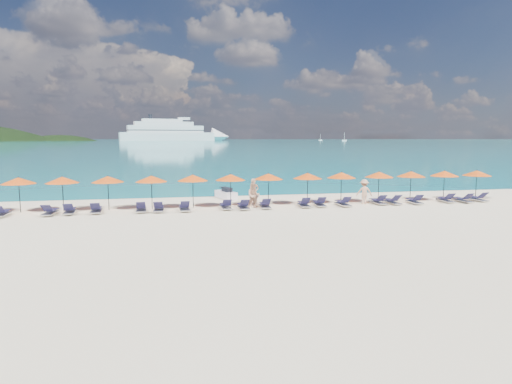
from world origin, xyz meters
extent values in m
plane|color=beige|center=(0.00, 0.00, 0.00)|extent=(1400.00, 1400.00, 0.00)
cube|color=#1FA9B2|center=(0.00, 660.00, 0.01)|extent=(1600.00, 1300.00, 0.01)
ellipsoid|color=black|center=(-150.00, 560.00, -35.00)|extent=(162.00, 126.00, 85.50)
cube|color=silver|center=(-14.89, 550.12, 5.48)|extent=(122.57, 44.48, 10.96)
cone|color=silver|center=(56.15, 563.89, 5.48)|extent=(28.27, 28.27, 24.12)
cube|color=silver|center=(-17.04, 549.70, 15.35)|extent=(98.26, 36.66, 8.77)
cube|color=silver|center=(-19.19, 549.28, 21.93)|extent=(76.54, 30.38, 5.48)
cube|color=silver|center=(-21.35, 548.86, 26.31)|extent=(52.23, 22.56, 3.84)
cube|color=black|center=(-17.04, 549.70, 13.70)|extent=(99.49, 37.11, 0.99)
cube|color=black|center=(-17.04, 549.70, 17.54)|extent=(97.04, 36.22, 0.99)
cylinder|color=black|center=(-36.20, 545.98, 30.70)|extent=(4.82, 4.82, 6.03)
cube|color=silver|center=(200.48, 567.98, 0.69)|extent=(5.15, 1.72, 1.37)
cylinder|color=silver|center=(200.48, 567.98, 5.15)|extent=(0.31, 0.31, 8.58)
cube|color=silver|center=(204.79, 489.58, 0.78)|extent=(5.86, 1.95, 1.56)
cylinder|color=silver|center=(204.79, 489.58, 5.86)|extent=(0.35, 0.35, 9.77)
cube|color=white|center=(-1.30, 8.71, 0.30)|extent=(1.58, 2.55, 0.55)
cube|color=black|center=(-1.24, 8.52, 0.70)|extent=(0.78, 1.10, 0.35)
cylinder|color=black|center=(-1.48, 9.28, 0.85)|extent=(0.54, 0.22, 0.06)
imported|color=tan|center=(0.16, 4.61, 0.96)|extent=(0.76, 0.55, 1.92)
imported|color=tan|center=(-0.01, 3.88, 0.86)|extent=(0.89, 0.59, 1.71)
imported|color=tan|center=(8.02, 4.16, 0.88)|extent=(1.22, 0.74, 1.76)
cylinder|color=black|center=(-14.78, 4.98, 1.10)|extent=(0.05, 0.05, 2.20)
cone|color=#DC4C0F|center=(-14.78, 4.98, 2.02)|extent=(2.10, 2.10, 0.42)
sphere|color=black|center=(-14.78, 4.98, 2.24)|extent=(0.08, 0.08, 0.08)
cylinder|color=black|center=(-12.21, 4.98, 1.10)|extent=(0.05, 0.05, 2.20)
cone|color=#DC4C0F|center=(-12.21, 4.98, 2.02)|extent=(2.10, 2.10, 0.42)
sphere|color=black|center=(-12.21, 4.98, 2.24)|extent=(0.08, 0.08, 0.08)
cylinder|color=black|center=(-9.42, 4.92, 1.10)|extent=(0.05, 0.05, 2.20)
cone|color=#DC4C0F|center=(-9.42, 4.92, 2.02)|extent=(2.10, 2.10, 0.42)
sphere|color=black|center=(-9.42, 4.92, 2.24)|extent=(0.08, 0.08, 0.08)
cylinder|color=black|center=(-6.66, 4.73, 1.10)|extent=(0.05, 0.05, 2.20)
cone|color=#DC4C0F|center=(-6.66, 4.73, 2.02)|extent=(2.10, 2.10, 0.42)
sphere|color=black|center=(-6.66, 4.73, 2.24)|extent=(0.08, 0.08, 0.08)
cylinder|color=black|center=(-3.97, 4.86, 1.10)|extent=(0.05, 0.05, 2.20)
cone|color=#DC4C0F|center=(-3.97, 4.86, 2.02)|extent=(2.10, 2.10, 0.42)
sphere|color=black|center=(-3.97, 4.86, 2.24)|extent=(0.08, 0.08, 0.08)
cylinder|color=black|center=(-1.42, 4.81, 1.10)|extent=(0.05, 0.05, 2.20)
cone|color=#DC4C0F|center=(-1.42, 4.81, 2.02)|extent=(2.10, 2.10, 0.42)
sphere|color=black|center=(-1.42, 4.81, 2.24)|extent=(0.08, 0.08, 0.08)
cylinder|color=black|center=(1.25, 4.95, 1.10)|extent=(0.05, 0.05, 2.20)
cone|color=#DC4C0F|center=(1.25, 4.95, 2.02)|extent=(2.10, 2.10, 0.42)
sphere|color=black|center=(1.25, 4.95, 2.24)|extent=(0.08, 0.08, 0.08)
cylinder|color=black|center=(4.05, 4.87, 1.10)|extent=(0.05, 0.05, 2.20)
cone|color=#DC4C0F|center=(4.05, 4.87, 2.02)|extent=(2.10, 2.10, 0.42)
sphere|color=black|center=(4.05, 4.87, 2.24)|extent=(0.08, 0.08, 0.08)
cylinder|color=black|center=(6.61, 4.95, 1.10)|extent=(0.05, 0.05, 2.20)
cone|color=#DC4C0F|center=(6.61, 4.95, 2.02)|extent=(2.10, 2.10, 0.42)
sphere|color=black|center=(6.61, 4.95, 2.24)|extent=(0.08, 0.08, 0.08)
cylinder|color=black|center=(9.50, 4.94, 1.10)|extent=(0.05, 0.05, 2.20)
cone|color=#DC4C0F|center=(9.50, 4.94, 2.02)|extent=(2.10, 2.10, 0.42)
sphere|color=black|center=(9.50, 4.94, 2.24)|extent=(0.08, 0.08, 0.08)
cylinder|color=black|center=(12.02, 4.88, 1.10)|extent=(0.05, 0.05, 2.20)
cone|color=#DC4C0F|center=(12.02, 4.88, 2.02)|extent=(2.10, 2.10, 0.42)
sphere|color=black|center=(12.02, 4.88, 2.24)|extent=(0.08, 0.08, 0.08)
cylinder|color=black|center=(14.73, 4.83, 1.10)|extent=(0.05, 0.05, 2.20)
cone|color=#DC4C0F|center=(14.73, 4.83, 2.02)|extent=(2.10, 2.10, 0.42)
sphere|color=black|center=(14.73, 4.83, 2.24)|extent=(0.08, 0.08, 0.08)
cylinder|color=black|center=(17.40, 4.75, 1.10)|extent=(0.05, 0.05, 2.20)
cone|color=#DC4C0F|center=(17.40, 4.75, 2.02)|extent=(2.10, 2.10, 0.42)
sphere|color=black|center=(17.40, 4.75, 2.24)|extent=(0.08, 0.08, 0.08)
cube|color=silver|center=(-15.36, 3.60, 0.14)|extent=(0.70, 1.73, 0.06)
cube|color=#1D1B3D|center=(-15.37, 3.85, 0.30)|extent=(0.60, 1.13, 0.04)
cube|color=silver|center=(-12.64, 3.55, 0.14)|extent=(0.72, 1.74, 0.06)
cube|color=#1D1B3D|center=(-12.63, 3.80, 0.30)|extent=(0.62, 1.13, 0.04)
cube|color=#1D1B3D|center=(-12.68, 3.00, 0.55)|extent=(0.58, 0.57, 0.43)
cube|color=silver|center=(-11.57, 3.76, 0.14)|extent=(0.77, 1.75, 0.06)
cube|color=#1D1B3D|center=(-11.59, 4.01, 0.30)|extent=(0.65, 1.14, 0.04)
cube|color=#1D1B3D|center=(-11.52, 3.21, 0.55)|extent=(0.60, 0.58, 0.43)
cube|color=silver|center=(-10.02, 3.78, 0.14)|extent=(0.76, 1.74, 0.06)
cube|color=#1D1B3D|center=(-10.04, 4.03, 0.30)|extent=(0.64, 1.14, 0.04)
cube|color=#1D1B3D|center=(-9.97, 3.23, 0.55)|extent=(0.59, 0.58, 0.43)
cube|color=silver|center=(-7.29, 3.71, 0.14)|extent=(0.71, 1.73, 0.06)
cube|color=#1D1B3D|center=(-7.30, 3.96, 0.30)|extent=(0.61, 1.13, 0.04)
cube|color=#1D1B3D|center=(-7.26, 3.16, 0.55)|extent=(0.58, 0.56, 0.43)
cube|color=silver|center=(-6.19, 3.58, 0.14)|extent=(0.66, 1.71, 0.06)
cube|color=#1D1B3D|center=(-6.18, 3.83, 0.30)|extent=(0.58, 1.11, 0.04)
cube|color=#1D1B3D|center=(-6.20, 3.03, 0.55)|extent=(0.56, 0.55, 0.43)
cube|color=silver|center=(-4.59, 3.55, 0.14)|extent=(0.73, 1.74, 0.06)
cube|color=#1D1B3D|center=(-4.60, 3.79, 0.30)|extent=(0.62, 1.13, 0.04)
cube|color=#1D1B3D|center=(-4.55, 3.00, 0.55)|extent=(0.58, 0.57, 0.43)
cube|color=silver|center=(-1.90, 3.75, 0.14)|extent=(0.71, 1.73, 0.06)
cube|color=#1D1B3D|center=(-1.91, 4.00, 0.30)|extent=(0.61, 1.13, 0.04)
cube|color=#1D1B3D|center=(-1.87, 3.20, 0.55)|extent=(0.58, 0.56, 0.43)
cube|color=silver|center=(-0.76, 3.49, 0.14)|extent=(0.63, 1.70, 0.06)
cube|color=#1D1B3D|center=(-0.76, 3.74, 0.30)|extent=(0.55, 1.10, 0.04)
cube|color=#1D1B3D|center=(-0.75, 2.94, 0.55)|extent=(0.55, 0.54, 0.43)
cube|color=silver|center=(0.73, 3.66, 0.14)|extent=(0.70, 1.73, 0.06)
cube|color=#1D1B3D|center=(0.74, 3.90, 0.30)|extent=(0.60, 1.13, 0.04)
cube|color=#1D1B3D|center=(0.71, 3.11, 0.55)|extent=(0.58, 0.56, 0.43)
cube|color=silver|center=(3.42, 3.64, 0.14)|extent=(0.75, 1.74, 0.06)
cube|color=#1D1B3D|center=(3.44, 3.89, 0.30)|extent=(0.63, 1.14, 0.04)
cube|color=#1D1B3D|center=(3.38, 3.09, 0.55)|extent=(0.59, 0.58, 0.43)
cube|color=silver|center=(4.55, 3.69, 0.14)|extent=(0.75, 1.74, 0.06)
cube|color=#1D1B3D|center=(4.57, 3.94, 0.30)|extent=(0.63, 1.14, 0.04)
cube|color=#1D1B3D|center=(4.50, 3.14, 0.55)|extent=(0.59, 0.58, 0.43)
cube|color=silver|center=(6.19, 3.53, 0.14)|extent=(0.66, 1.71, 0.06)
cube|color=#1D1B3D|center=(6.18, 3.78, 0.30)|extent=(0.57, 1.11, 0.04)
cube|color=#1D1B3D|center=(6.20, 2.98, 0.55)|extent=(0.56, 0.55, 0.43)
cube|color=silver|center=(8.93, 3.86, 0.14)|extent=(0.67, 1.72, 0.06)
cube|color=#1D1B3D|center=(8.93, 4.11, 0.30)|extent=(0.58, 1.12, 0.04)
cube|color=#1D1B3D|center=(8.95, 3.31, 0.55)|extent=(0.57, 0.55, 0.43)
cube|color=silver|center=(9.95, 3.71, 0.14)|extent=(0.74, 1.74, 0.06)
cube|color=#1D1B3D|center=(9.93, 3.96, 0.30)|extent=(0.63, 1.14, 0.04)
cube|color=#1D1B3D|center=(9.99, 3.16, 0.55)|extent=(0.59, 0.57, 0.43)
cube|color=silver|center=(11.58, 3.54, 0.14)|extent=(0.74, 1.74, 0.06)
cube|color=#1D1B3D|center=(11.60, 3.79, 0.30)|extent=(0.63, 1.14, 0.04)
cube|color=#1D1B3D|center=(11.54, 2.99, 0.55)|extent=(0.59, 0.57, 0.43)
cube|color=silver|center=(14.21, 3.78, 0.14)|extent=(0.73, 1.74, 0.06)
cube|color=#1D1B3D|center=(14.23, 4.03, 0.30)|extent=(0.62, 1.13, 0.04)
cube|color=#1D1B3D|center=(14.18, 3.24, 0.55)|extent=(0.58, 0.57, 0.43)
cube|color=silver|center=(15.38, 3.50, 0.14)|extent=(0.78, 1.75, 0.06)
cube|color=#1D1B3D|center=(15.36, 3.75, 0.30)|extent=(0.65, 1.15, 0.04)
cube|color=#1D1B3D|center=(15.43, 2.95, 0.55)|extent=(0.60, 0.59, 0.43)
cube|color=silver|center=(16.85, 3.83, 0.14)|extent=(0.75, 1.74, 0.06)
cube|color=#1D1B3D|center=(16.83, 4.08, 0.30)|extent=(0.63, 1.14, 0.04)
cube|color=#1D1B3D|center=(16.89, 3.29, 0.55)|extent=(0.59, 0.58, 0.43)
camera|label=1|loc=(-5.05, -23.93, 4.72)|focal=30.00mm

